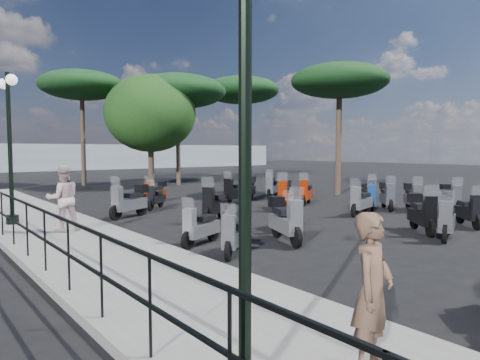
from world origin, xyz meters
TOP-DOWN VIEW (x-y plane):
  - ground at (0.00, 0.00)m, footprint 120.00×120.00m
  - sidewalk at (-6.50, 3.00)m, footprint 3.00×30.00m
  - railing at (-7.80, 2.80)m, footprint 0.04×26.04m
  - lamp_post_0 at (-7.51, -5.93)m, footprint 0.55×1.18m
  - lamp_post_1 at (-7.26, 5.19)m, footprint 0.35×1.30m
  - woman at (-6.18, -6.29)m, footprint 0.64×0.50m
  - pedestrian_far at (-6.42, 3.05)m, footprint 0.91×0.74m
  - scooter_2 at (-4.13, -1.34)m, footprint 1.19×1.09m
  - scooter_3 at (-4.13, -0.06)m, footprint 1.45×0.76m
  - scooter_4 at (-3.68, 5.05)m, footprint 1.70×0.98m
  - scooter_5 at (-2.01, 6.38)m, footprint 1.20×1.08m
  - scooter_7 at (1.26, -3.46)m, footprint 1.59×0.83m
  - scooter_8 at (-2.27, -1.10)m, footprint 0.93×1.72m
  - scooter_9 at (-1.20, 0.06)m, footprint 0.87×1.38m
  - scooter_10 at (-1.84, 2.62)m, footprint 1.58×1.19m
  - scooter_11 at (-1.02, 8.37)m, footprint 1.43×0.75m
  - scooter_13 at (1.59, -2.59)m, footprint 1.30×1.41m
  - scooter_14 at (3.59, -3.00)m, footprint 1.19×1.24m
  - scooter_15 at (2.96, 0.41)m, footprint 1.66×0.69m
  - scooter_16 at (2.65, 6.29)m, footprint 1.51×1.24m
  - scooter_17 at (1.41, 5.59)m, footprint 1.76×0.85m
  - scooter_20 at (5.43, -0.15)m, footprint 1.33×1.30m
  - scooter_21 at (1.92, 3.20)m, footprint 1.56×1.31m
  - scooter_22 at (3.57, 3.59)m, footprint 1.53×1.06m
  - scooter_23 at (5.37, 7.79)m, footprint 1.25×1.02m
  - scooter_27 at (4.62, 1.20)m, footprint 1.29×1.18m
  - scooter_28 at (6.94, 2.89)m, footprint 1.01×1.33m
  - scooter_29 at (4.28, 6.43)m, footprint 1.53×1.04m
  - scooter_30 at (4.99, 0.66)m, footprint 1.33×1.30m
  - scooter_32 at (6.07, -1.28)m, footprint 1.33×1.30m
  - broadleaf_tree at (2.42, 15.48)m, footprint 5.59×5.59m
  - pine_0 at (4.57, 15.84)m, footprint 6.29×6.29m
  - pine_1 at (10.85, 17.12)m, footprint 5.88×5.88m
  - pine_2 at (-0.38, 19.51)m, footprint 5.41×5.41m
  - pine_3 at (7.89, 5.37)m, footprint 4.95×4.95m
  - distant_hills at (0.00, 45.00)m, footprint 70.00×8.00m

SIDE VIEW (x-z plane):
  - ground at x=0.00m, z-range 0.00..0.00m
  - sidewalk at x=-6.50m, z-range 0.00..0.15m
  - scooter_2 at x=-4.13m, z-range -0.19..1.03m
  - scooter_5 at x=-2.01m, z-range -0.19..1.03m
  - scooter_3 at x=-4.13m, z-range -0.19..1.03m
  - scooter_9 at x=-1.20m, z-range -0.19..1.03m
  - scooter_28 at x=6.94m, z-range -0.19..1.06m
  - scooter_23 at x=5.37m, z-range -0.14..1.03m
  - scooter_14 at x=3.59m, z-range -0.20..1.09m
  - scooter_11 at x=-1.02m, z-range -0.15..1.05m
  - scooter_7 at x=1.26m, z-range -0.20..1.13m
  - scooter_15 at x=2.96m, z-range -0.21..1.14m
  - scooter_27 at x=4.62m, z-range -0.16..1.11m
  - scooter_29 at x=4.28m, z-range -0.21..1.17m
  - scooter_22 at x=3.57m, z-range -0.21..1.18m
  - scooter_20 at x=5.43m, z-range -0.17..1.18m
  - scooter_30 at x=4.99m, z-range -0.17..1.18m
  - scooter_32 at x=6.07m, z-range -0.17..1.18m
  - scooter_10 at x=-1.84m, z-range -0.23..1.25m
  - scooter_13 at x=1.59m, z-range -0.17..1.22m
  - scooter_16 at x=2.65m, z-range -0.18..1.25m
  - scooter_8 at x=-2.27m, z-range -0.18..1.27m
  - scooter_4 at x=-3.68m, z-range -0.18..1.27m
  - scooter_17 at x=1.41m, z-range -0.18..1.27m
  - scooter_21 at x=1.92m, z-range -0.18..1.30m
  - railing at x=-7.80m, z-range 0.35..1.45m
  - woman at x=-6.18m, z-range 0.15..1.71m
  - pedestrian_far at x=-6.42m, z-range 0.15..1.92m
  - distant_hills at x=0.00m, z-range 0.00..3.00m
  - lamp_post_0 at x=-7.51m, z-range 0.44..4.57m
  - lamp_post_1 at x=-7.26m, z-range 0.46..4.85m
  - broadleaf_tree at x=2.42m, z-range 1.09..8.02m
  - pine_3 at x=7.89m, z-range 2.45..9.15m
  - pine_0 at x=4.57m, z-range 2.50..9.72m
  - pine_2 at x=-0.38m, z-range 2.74..10.18m
  - pine_1 at x=10.85m, z-range 2.90..10.82m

